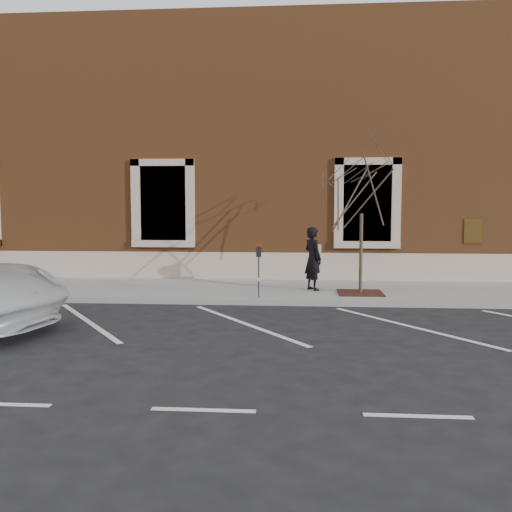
{
  "coord_description": "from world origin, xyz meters",
  "views": [
    {
      "loc": [
        1.1,
        -13.24,
        2.32
      ],
      "look_at": [
        0.0,
        0.6,
        1.1
      ],
      "focal_mm": 40.0,
      "sensor_mm": 36.0,
      "label": 1
    }
  ],
  "objects": [
    {
      "name": "tree_grate",
      "position": [
        2.58,
        0.97,
        0.16
      ],
      "size": [
        1.1,
        1.1,
        0.03
      ],
      "primitive_type": "cube",
      "color": "#422115",
      "rests_on": "sidewalk_near"
    },
    {
      "name": "sidewalk_near",
      "position": [
        0.0,
        1.75,
        0.07
      ],
      "size": [
        40.0,
        3.5,
        0.15
      ],
      "primitive_type": "cube",
      "color": "#ABAAA1",
      "rests_on": "ground"
    },
    {
      "name": "parking_stripes",
      "position": [
        0.0,
        -2.2,
        0.0
      ],
      "size": [
        28.0,
        4.4,
        0.01
      ],
      "primitive_type": null,
      "color": "silver",
      "rests_on": "ground"
    },
    {
      "name": "sapling",
      "position": [
        2.58,
        0.97,
        2.68
      ],
      "size": [
        2.17,
        2.17,
        3.61
      ],
      "color": "brown",
      "rests_on": "sidewalk_near"
    },
    {
      "name": "building_civic",
      "position": [
        0.0,
        7.74,
        4.0
      ],
      "size": [
        40.0,
        8.62,
        8.0
      ],
      "color": "brown",
      "rests_on": "ground"
    },
    {
      "name": "ground",
      "position": [
        0.0,
        0.0,
        0.0
      ],
      "size": [
        120.0,
        120.0,
        0.0
      ],
      "primitive_type": "plane",
      "color": "#28282B",
      "rests_on": "ground"
    },
    {
      "name": "parking_meter",
      "position": [
        0.1,
        0.16,
        1.04
      ],
      "size": [
        0.12,
        0.09,
        1.28
      ],
      "rotation": [
        0.0,
        0.0,
        -0.26
      ],
      "color": "#595B60",
      "rests_on": "sidewalk_near"
    },
    {
      "name": "man",
      "position": [
        1.4,
        1.45,
        0.97
      ],
      "size": [
        0.66,
        0.71,
        1.64
      ],
      "primitive_type": "imported",
      "rotation": [
        0.0,
        0.0,
        2.17
      ],
      "color": "black",
      "rests_on": "sidewalk_near"
    },
    {
      "name": "curb_near",
      "position": [
        0.0,
        -0.05,
        0.07
      ],
      "size": [
        40.0,
        0.12,
        0.15
      ],
      "primitive_type": "cube",
      "color": "#9E9E99",
      "rests_on": "ground"
    }
  ]
}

